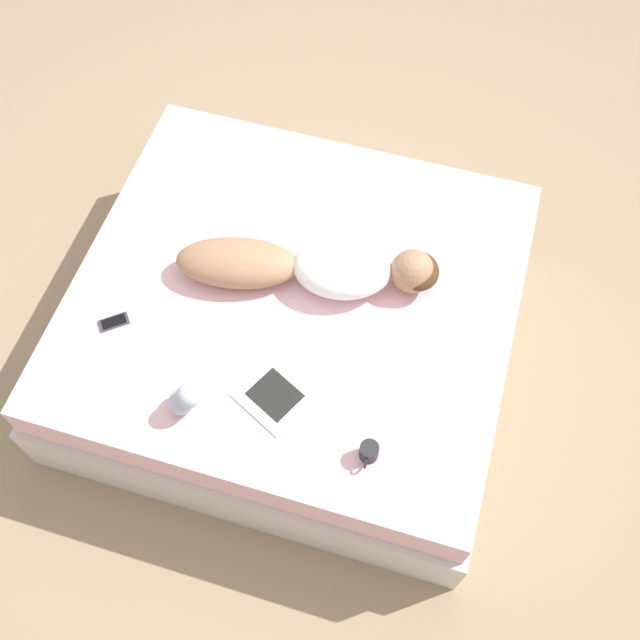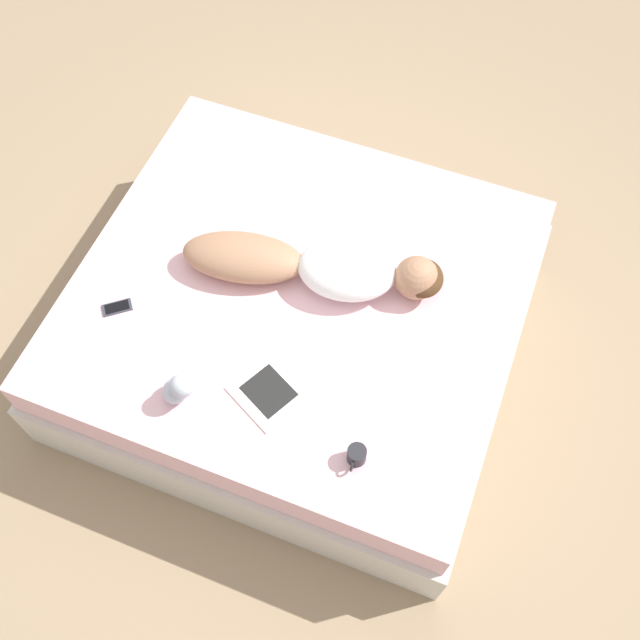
{
  "view_description": "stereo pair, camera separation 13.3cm",
  "coord_description": "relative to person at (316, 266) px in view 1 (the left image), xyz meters",
  "views": [
    {
      "loc": [
        1.7,
        0.63,
        3.51
      ],
      "look_at": [
        0.14,
        0.17,
        0.63
      ],
      "focal_mm": 42.0,
      "sensor_mm": 36.0,
      "label": 1
    },
    {
      "loc": [
        1.65,
        0.75,
        3.51
      ],
      "look_at": [
        0.14,
        0.17,
        0.63
      ],
      "focal_mm": 42.0,
      "sensor_mm": 36.0,
      "label": 2
    }
  ],
  "objects": [
    {
      "name": "plush_toy",
      "position": [
        0.78,
        -0.33,
        -0.0
      ],
      "size": [
        0.12,
        0.15,
        0.19
      ],
      "color": "#B2BCCC",
      "rests_on": "bed"
    },
    {
      "name": "open_magazine",
      "position": [
        0.51,
        0.06,
        -0.09
      ],
      "size": [
        0.59,
        0.48,
        0.01
      ],
      "rotation": [
        0.0,
        0.0,
        -0.47
      ],
      "color": "silver",
      "rests_on": "bed"
    },
    {
      "name": "person",
      "position": [
        0.0,
        0.0,
        0.0
      ],
      "size": [
        0.5,
        1.22,
        0.2
      ],
      "rotation": [
        0.0,
        0.0,
        0.22
      ],
      "color": "#A37556",
      "rests_on": "bed"
    },
    {
      "name": "ground_plane",
      "position": [
        0.1,
        -0.08,
        -0.67
      ],
      "size": [
        12.0,
        12.0,
        0.0
      ],
      "primitive_type": "plane",
      "color": "#9E8466"
    },
    {
      "name": "coffee_mug",
      "position": [
        0.77,
        0.45,
        -0.05
      ],
      "size": [
        0.11,
        0.08,
        0.09
      ],
      "color": "#232328",
      "rests_on": "bed"
    },
    {
      "name": "bed",
      "position": [
        0.1,
        -0.08,
        -0.39
      ],
      "size": [
        1.92,
        2.07,
        0.58
      ],
      "color": "beige",
      "rests_on": "ground_plane"
    },
    {
      "name": "cell_phone",
      "position": [
        0.49,
        -0.8,
        -0.09
      ],
      "size": [
        0.13,
        0.14,
        0.01
      ],
      "rotation": [
        0.0,
        0.0,
        0.67
      ],
      "color": "#333842",
      "rests_on": "bed"
    }
  ]
}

